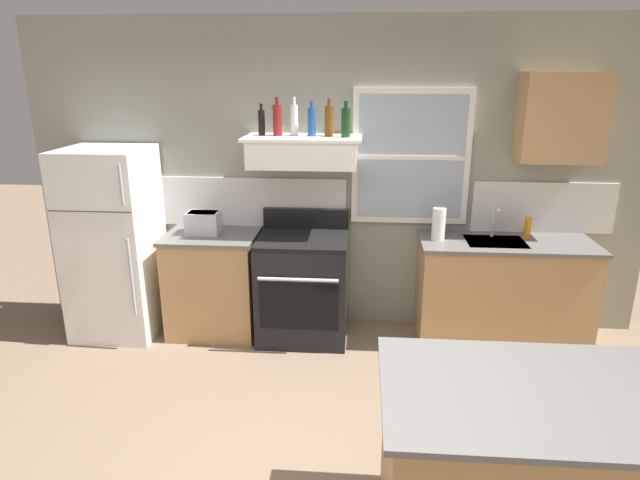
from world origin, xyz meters
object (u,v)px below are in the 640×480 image
(bottle_balsamic_dark, at_px, (262,122))
(paper_towel_roll, at_px, (439,224))
(toaster, at_px, (203,222))
(bottle_amber_wine, at_px, (329,120))
(stove_range, at_px, (303,286))
(bottle_dark_green_wine, at_px, (346,122))
(bottle_blue_liqueur, at_px, (312,121))
(kitchen_island, at_px, (528,475))
(refrigerator, at_px, (114,243))
(bottle_red_label_wine, at_px, (277,120))
(bottle_clear_tall, at_px, (294,119))
(dish_soap_bottle, at_px, (527,228))

(bottle_balsamic_dark, xyz_separation_m, paper_towel_roll, (1.48, -0.11, -0.81))
(toaster, bearing_deg, bottle_amber_wine, 4.12)
(stove_range, xyz_separation_m, bottle_dark_green_wine, (0.35, 0.06, 1.40))
(bottle_blue_liqueur, xyz_separation_m, kitchen_island, (1.22, -2.30, -1.41))
(refrigerator, height_order, bottle_blue_liqueur, bottle_blue_liqueur)
(toaster, bearing_deg, bottle_red_label_wine, 5.39)
(bottle_clear_tall, bearing_deg, bottle_balsamic_dark, -177.26)
(stove_range, bearing_deg, bottle_clear_tall, 116.51)
(bottle_blue_liqueur, distance_m, bottle_dark_green_wine, 0.28)
(bottle_clear_tall, bearing_deg, bottle_red_label_wine, -162.24)
(bottle_balsamic_dark, height_order, bottle_amber_wine, bottle_amber_wine)
(toaster, height_order, paper_towel_roll, paper_towel_roll)
(toaster, height_order, dish_soap_bottle, toaster)
(bottle_red_label_wine, distance_m, bottle_dark_green_wine, 0.56)
(toaster, xyz_separation_m, bottle_red_label_wine, (0.66, 0.06, 0.87))
(stove_range, relative_size, bottle_amber_wine, 3.66)
(bottle_balsamic_dark, xyz_separation_m, bottle_dark_green_wine, (0.70, -0.09, 0.01))
(kitchen_island, bearing_deg, bottle_clear_tall, 120.34)
(toaster, bearing_deg, bottle_dark_green_wine, 0.18)
(refrigerator, bearing_deg, bottle_blue_liqueur, 4.40)
(toaster, distance_m, bottle_dark_green_wine, 1.49)
(refrigerator, distance_m, dish_soap_bottle, 3.54)
(bottle_balsamic_dark, distance_m, bottle_blue_liqueur, 0.42)
(bottle_red_label_wine, bearing_deg, bottle_amber_wine, 2.14)
(bottle_blue_liqueur, distance_m, kitchen_island, 2.96)
(refrigerator, bearing_deg, stove_range, 0.80)
(stove_range, bearing_deg, toaster, 176.56)
(toaster, relative_size, bottle_red_label_wine, 0.96)
(bottle_red_label_wine, height_order, dish_soap_bottle, bottle_red_label_wine)
(bottle_red_label_wine, distance_m, dish_soap_bottle, 2.27)
(bottle_blue_liqueur, relative_size, kitchen_island, 0.20)
(stove_range, relative_size, bottle_blue_liqueur, 3.88)
(bottle_balsamic_dark, bearing_deg, refrigerator, -172.74)
(kitchen_island, bearing_deg, bottle_balsamic_dark, 125.13)
(bottle_red_label_wine, bearing_deg, stove_range, -28.55)
(refrigerator, xyz_separation_m, stove_range, (1.65, 0.02, -0.36))
(toaster, distance_m, kitchen_island, 3.16)
(refrigerator, distance_m, stove_range, 1.69)
(refrigerator, relative_size, bottle_dark_green_wine, 5.80)
(refrigerator, height_order, bottle_clear_tall, bottle_clear_tall)
(bottle_amber_wine, distance_m, paper_towel_roll, 1.24)
(kitchen_island, bearing_deg, toaster, 133.94)
(stove_range, height_order, dish_soap_bottle, same)
(bottle_red_label_wine, height_order, bottle_amber_wine, bottle_red_label_wine)
(bottle_red_label_wine, bearing_deg, bottle_blue_liqueur, -0.90)
(bottle_red_label_wine, xyz_separation_m, bottle_amber_wine, (0.42, 0.02, -0.00))
(toaster, distance_m, bottle_red_label_wine, 1.09)
(refrigerator, distance_m, bottle_clear_tall, 1.90)
(bottle_blue_liqueur, bearing_deg, bottle_balsamic_dark, 175.38)
(paper_towel_roll, bearing_deg, stove_range, -178.10)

